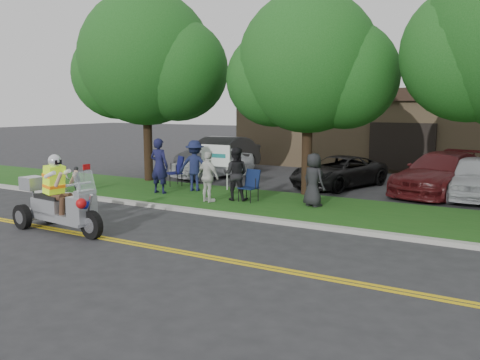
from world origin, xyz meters
The scene contains 24 objects.
ground centered at (0.00, 0.00, 0.00)m, with size 120.00×120.00×0.00m, color #28282B.
centerline_near centered at (0.00, -0.58, 0.01)m, with size 60.00×0.10×0.01m, color gold.
centerline_far centered at (0.00, -0.42, 0.01)m, with size 60.00×0.10×0.01m, color gold.
curb centered at (0.00, 3.05, 0.06)m, with size 60.00×0.25×0.12m, color #A8A89E.
grass_verge centered at (0.00, 5.20, 0.06)m, with size 60.00×4.00×0.10m, color #194F15.
commercial_building centered at (2.00, 18.98, 2.01)m, with size 18.00×8.20×4.00m.
tree_left centered at (-6.44, 7.03, 4.85)m, with size 6.62×5.40×7.78m.
tree_mid centered at (0.55, 7.23, 4.43)m, with size 5.88×4.80×7.05m.
business_sign centered at (-2.90, 6.60, 1.26)m, with size 1.25×0.06×1.75m.
trike_scooter centered at (-3.07, -0.56, 0.69)m, with size 3.04×1.06×1.98m.
lawn_chair_a centered at (-4.64, 6.49, 0.75)m, with size 0.85×0.85×1.14m.
lawn_chair_b centered at (-0.57, 5.09, 0.69)m, with size 0.60×0.62×1.03m.
spectator_adult_left centered at (-4.09, 4.76, 1.08)m, with size 0.71×0.47×1.96m, color #15163C.
spectator_adult_mid centered at (-1.06, 4.96, 0.98)m, with size 0.85×0.66×1.74m, color black.
spectator_adult_right centered at (-1.67, 4.25, 0.92)m, with size 0.96×0.40×1.64m, color silver.
spectator_chair_a centered at (-3.30, 5.82, 1.03)m, with size 1.19×0.69×1.85m, color #191F45.
spectator_chair_b centered at (1.53, 5.31, 0.93)m, with size 0.81×0.52×1.65m, color black.
child_left centered at (-6.78, 3.40, 0.57)m, with size 0.34×0.22×0.93m, color black.
child_right centered at (-7.44, 3.40, 0.56)m, with size 0.44×0.34×0.90m, color silver.
parked_car_far_left centered at (-5.00, 9.60, 0.70)m, with size 1.64×4.08×1.39m, color silver.
parked_car_left centered at (-5.50, 10.93, 0.86)m, with size 1.81×5.19×1.71m, color #2E2F31.
parked_car_mid centered at (0.74, 9.86, 0.61)m, with size 2.03×4.39×1.22m, color black.
parked_car_right centered at (4.50, 10.23, 0.75)m, with size 2.11×5.20×1.51m, color #4C1113.
parked_car_far_right centered at (5.67, 9.89, 0.75)m, with size 1.76×4.37×1.49m, color #B4B6BC.
Camera 1 is at (7.38, -9.20, 3.22)m, focal length 38.00 mm.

